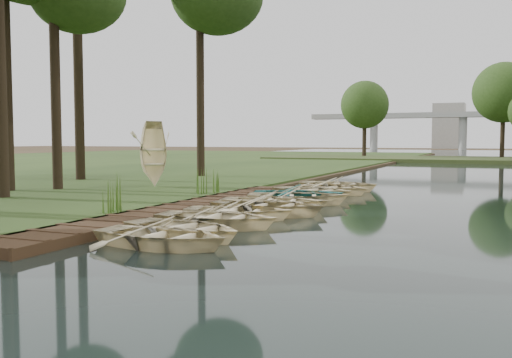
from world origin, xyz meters
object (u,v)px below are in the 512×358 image
at_px(rowboat_2, 217,215).
at_px(stored_rowboat, 153,180).
at_px(boardwalk, 183,209).
at_px(rowboat_1, 183,225).
at_px(rowboat_0, 162,232).

height_order(rowboat_2, stored_rowboat, stored_rowboat).
bearing_deg(rowboat_2, stored_rowboat, 37.29).
distance_m(boardwalk, rowboat_2, 3.60).
xyz_separation_m(boardwalk, rowboat_1, (2.60, -4.41, 0.25)).
bearing_deg(rowboat_2, rowboat_0, 178.11).
bearing_deg(boardwalk, stored_rowboat, 130.74).
xyz_separation_m(rowboat_1, rowboat_2, (-0.05, 1.88, 0.01)).
relative_size(rowboat_1, stored_rowboat, 1.10).
bearing_deg(stored_rowboat, rowboat_0, -123.74).
distance_m(rowboat_2, stored_rowboat, 11.36).
distance_m(boardwalk, stored_rowboat, 7.79).
bearing_deg(rowboat_2, boardwalk, 40.39).
bearing_deg(stored_rowboat, boardwalk, -117.28).
bearing_deg(rowboat_2, rowboat_1, 176.52).
relative_size(rowboat_0, rowboat_2, 0.96).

